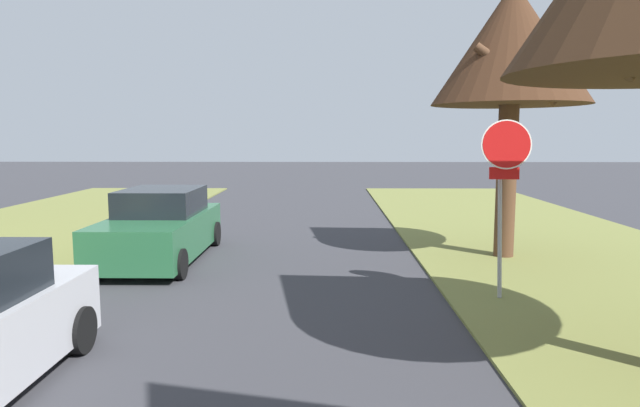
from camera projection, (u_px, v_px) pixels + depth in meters
stop_sign_far at (504, 170)px, 8.99m from camera, size 0.81×0.41×2.96m
street_tree_right_mid_b at (512, 47)px, 11.91m from camera, size 3.40×3.40×5.99m
parked_sedan_green at (160, 228)px, 12.21m from camera, size 1.95×4.40×1.57m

